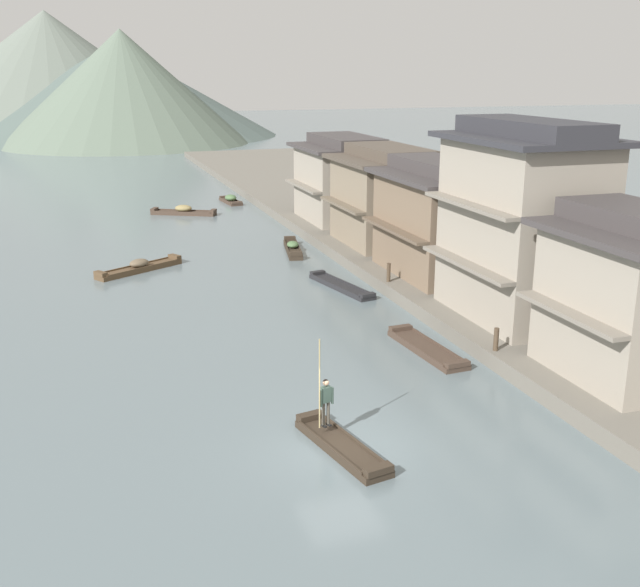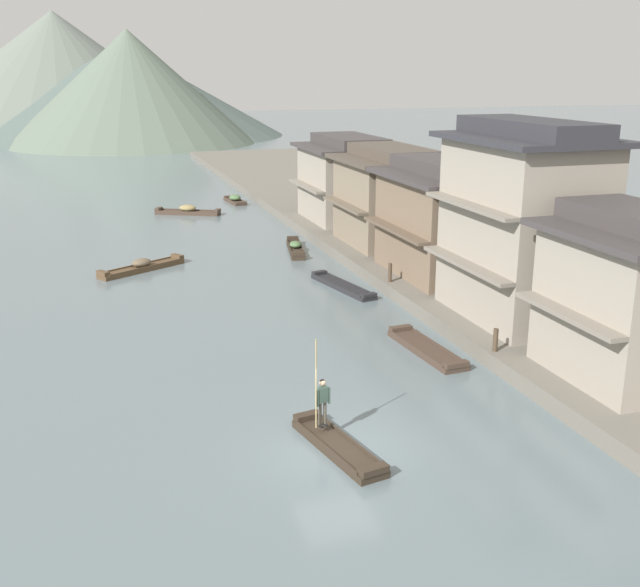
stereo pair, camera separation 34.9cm
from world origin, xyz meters
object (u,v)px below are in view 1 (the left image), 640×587
at_px(house_waterfront_nearest, 636,295).
at_px(mooring_post_dock_near, 496,339).
at_px(boat_foreground_poled, 342,446).
at_px(boat_moored_second, 427,349).
at_px(house_waterfront_tall, 441,219).
at_px(mooring_post_dock_mid, 389,272).
at_px(boat_moored_nearest, 231,200).
at_px(boat_moored_third, 139,267).
at_px(boat_midriver_drifting, 184,211).
at_px(boat_moored_far, 341,286).
at_px(boat_midriver_upstream, 293,248).
at_px(boatman_person, 326,397).
at_px(house_waterfront_second, 522,222).
at_px(house_waterfront_far, 345,179).
at_px(house_waterfront_narrow, 388,196).

relative_size(house_waterfront_nearest, mooring_post_dock_near, 6.87).
distance_m(boat_foreground_poled, boat_moored_second, 9.48).
bearing_deg(house_waterfront_tall, mooring_post_dock_mid, -166.72).
distance_m(boat_moored_nearest, boat_moored_second, 39.31).
xyz_separation_m(boat_moored_third, boat_midriver_drifting, (5.19, 17.47, 0.03)).
height_order(boat_moored_far, boat_midriver_drifting, boat_midriver_drifting).
bearing_deg(boat_moored_third, boat_midriver_upstream, 11.00).
xyz_separation_m(boat_midriver_drifting, house_waterfront_tall, (10.26, -25.50, 3.38)).
distance_m(boat_foreground_poled, mooring_post_dock_mid, 17.66).
distance_m(boatman_person, boat_moored_far, 17.56).
xyz_separation_m(house_waterfront_second, house_waterfront_far, (0.57, 24.25, -1.30)).
relative_size(boat_midriver_upstream, house_waterfront_nearest, 0.77).
height_order(boat_moored_nearest, mooring_post_dock_near, mooring_post_dock_near).
xyz_separation_m(boat_midriver_drifting, mooring_post_dock_mid, (6.89, -26.30, 0.88)).
bearing_deg(boat_midriver_upstream, house_waterfront_tall, -61.18).
bearing_deg(boatman_person, boat_moored_far, 68.56).
distance_m(boat_midriver_upstream, house_waterfront_far, 9.37).
xyz_separation_m(boat_moored_third, house_waterfront_nearest, (15.43, -23.30, 3.42)).
distance_m(boat_moored_second, house_waterfront_second, 7.18).
height_order(boat_moored_nearest, house_waterfront_far, house_waterfront_far).
bearing_deg(boat_foreground_poled, mooring_post_dock_near, 30.09).
xyz_separation_m(boat_moored_third, mooring_post_dock_mid, (12.09, -8.83, 0.91)).
height_order(boat_moored_far, boat_midriver_upstream, boat_midriver_upstream).
bearing_deg(boatman_person, mooring_post_dock_mid, 60.01).
bearing_deg(boat_moored_nearest, boat_moored_second, -89.76).
height_order(house_waterfront_narrow, mooring_post_dock_mid, house_waterfront_narrow).
bearing_deg(house_waterfront_second, boat_moored_nearest, 97.94).
height_order(house_waterfront_nearest, house_waterfront_tall, same).
xyz_separation_m(boat_moored_second, boat_midriver_drifting, (-5.01, 34.84, 0.14)).
xyz_separation_m(boatman_person, boat_moored_second, (6.56, 6.08, -1.31)).
distance_m(boat_midriver_upstream, mooring_post_dock_mid, 11.01).
bearing_deg(boat_moored_far, boat_midriver_upstream, 90.49).
bearing_deg(house_waterfront_tall, house_waterfront_far, 88.47).
xyz_separation_m(boat_moored_far, house_waterfront_nearest, (5.38, -16.14, 3.54)).
bearing_deg(boat_moored_nearest, boat_moored_third, -114.60).
xyz_separation_m(boat_foreground_poled, boat_moored_far, (6.19, 17.26, -0.02)).
bearing_deg(mooring_post_dock_mid, boat_moored_third, 143.86).
height_order(boatman_person, house_waterfront_nearest, house_waterfront_nearest).
relative_size(boat_foreground_poled, mooring_post_dock_near, 4.80).
height_order(boatman_person, mooring_post_dock_near, boatman_person).
distance_m(boat_midriver_upstream, house_waterfront_tall, 11.88).
bearing_deg(house_waterfront_second, boat_midriver_upstream, 106.70).
bearing_deg(boat_moored_second, house_waterfront_second, 16.07).
relative_size(house_waterfront_tall, mooring_post_dock_mid, 8.29).
bearing_deg(house_waterfront_tall, mooring_post_dock_near, -106.16).
bearing_deg(boat_foreground_poled, boat_midriver_upstream, 76.95).
bearing_deg(boat_moored_far, house_waterfront_narrow, 51.31).
relative_size(boat_moored_second, house_waterfront_second, 0.58).
height_order(boat_moored_nearest, house_waterfront_nearest, house_waterfront_nearest).
relative_size(boat_foreground_poled, boat_moored_far, 0.80).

